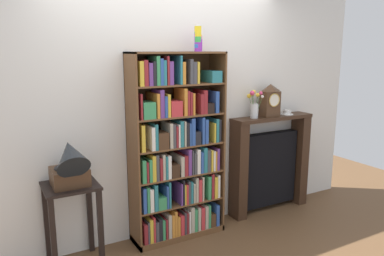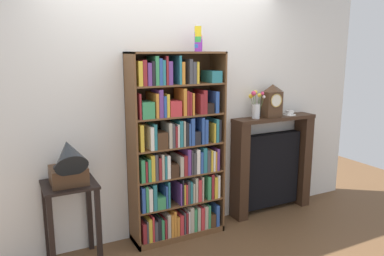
% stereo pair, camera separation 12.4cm
% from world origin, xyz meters
% --- Properties ---
extents(ground_plane, '(7.75, 6.40, 0.02)m').
position_xyz_m(ground_plane, '(0.00, 0.00, -0.01)').
color(ground_plane, brown).
extents(wall_back, '(4.75, 0.08, 2.68)m').
position_xyz_m(wall_back, '(0.10, 0.28, 1.34)').
color(wall_back, silver).
rests_on(wall_back, ground).
extents(bookshelf, '(0.95, 0.32, 1.88)m').
position_xyz_m(bookshelf, '(-0.01, 0.08, 0.85)').
color(bookshelf, brown).
rests_on(bookshelf, ground).
extents(cup_stack, '(0.08, 0.08, 0.26)m').
position_xyz_m(cup_stack, '(0.23, 0.08, 2.01)').
color(cup_stack, purple).
rests_on(cup_stack, bookshelf).
extents(side_table_left, '(0.45, 0.43, 0.76)m').
position_xyz_m(side_table_left, '(-1.06, 0.03, 0.53)').
color(side_table_left, black).
rests_on(side_table_left, ground).
extents(gramophone, '(0.30, 0.44, 0.48)m').
position_xyz_m(gramophone, '(-1.06, -0.03, 0.96)').
color(gramophone, '#472D1C').
rests_on(gramophone, side_table_left).
extents(fireplace_mantel, '(1.04, 0.23, 1.15)m').
position_xyz_m(fireplace_mantel, '(1.25, 0.15, 0.56)').
color(fireplace_mantel, '#382316').
rests_on(fireplace_mantel, ground).
extents(mantel_clock, '(0.20, 0.14, 0.37)m').
position_xyz_m(mantel_clock, '(1.21, 0.13, 1.33)').
color(mantel_clock, '#472D1C').
rests_on(mantel_clock, fireplace_mantel).
extents(flower_vase, '(0.17, 0.14, 0.32)m').
position_xyz_m(flower_vase, '(0.98, 0.13, 1.29)').
color(flower_vase, silver).
rests_on(flower_vase, fireplace_mantel).
extents(teacup_with_saucer, '(0.15, 0.15, 0.05)m').
position_xyz_m(teacup_with_saucer, '(1.47, 0.13, 1.17)').
color(teacup_with_saucer, white).
rests_on(teacup_with_saucer, fireplace_mantel).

